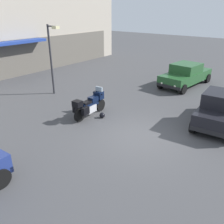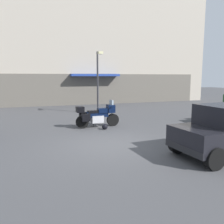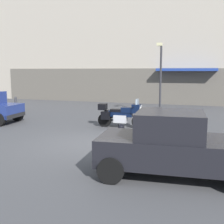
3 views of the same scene
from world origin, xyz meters
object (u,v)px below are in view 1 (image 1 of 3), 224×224
at_px(car_sedan_far, 186,75).
at_px(streetlamp_curbside, 52,53).
at_px(car_hatchback_near, 221,109).
at_px(helmet, 102,115).
at_px(motorcycle, 90,105).

distance_m(car_sedan_far, streetlamp_curbside, 9.14).
distance_m(car_hatchback_near, car_sedan_far, 6.31).
bearing_deg(helmet, streetlamp_curbside, 78.13).
xyz_separation_m(car_hatchback_near, streetlamp_curbside, (-1.75, 9.54, 1.79)).
xyz_separation_m(helmet, car_hatchback_near, (2.74, -4.83, 0.67)).
relative_size(helmet, car_hatchback_near, 0.07).
bearing_deg(streetlamp_curbside, motorcycle, -106.45).
xyz_separation_m(car_hatchback_near, car_sedan_far, (5.08, 3.75, -0.03)).
bearing_deg(car_hatchback_near, motorcycle, 114.24).
distance_m(helmet, car_hatchback_near, 5.60).
height_order(car_sedan_far, streetlamp_curbside, streetlamp_curbside).
xyz_separation_m(car_sedan_far, streetlamp_curbside, (-6.83, 5.80, 1.82)).
bearing_deg(helmet, motorcycle, 108.82).
relative_size(helmet, car_sedan_far, 0.06).
bearing_deg(helmet, car_hatchback_near, -60.43).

